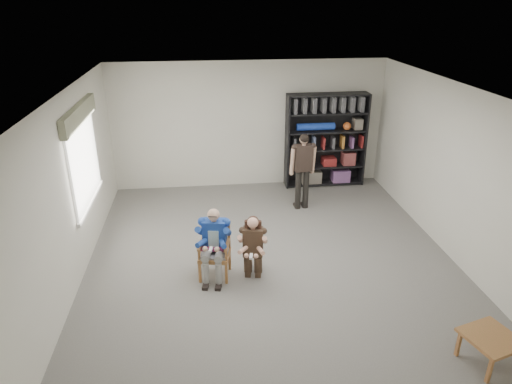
{
  "coord_description": "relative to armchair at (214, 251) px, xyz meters",
  "views": [
    {
      "loc": [
        -1.03,
        -6.28,
        4.07
      ],
      "look_at": [
        -0.2,
        0.6,
        1.05
      ],
      "focal_mm": 32.0,
      "sensor_mm": 36.0,
      "label": 1
    }
  ],
  "objects": [
    {
      "name": "window_left",
      "position": [
        -2.01,
        1.2,
        1.19
      ],
      "size": [
        0.16,
        2.0,
        1.75
      ],
      "primitive_type": null,
      "color": "white",
      "rests_on": "room_shell"
    },
    {
      "name": "room_shell",
      "position": [
        0.94,
        0.2,
        0.96
      ],
      "size": [
        6.0,
        7.0,
        2.8
      ],
      "primitive_type": null,
      "color": "white",
      "rests_on": "ground"
    },
    {
      "name": "armchair",
      "position": [
        0.0,
        0.0,
        0.0
      ],
      "size": [
        0.6,
        0.58,
        0.88
      ],
      "primitive_type": null,
      "rotation": [
        0.0,
        0.0,
        -0.19
      ],
      "color": "olive",
      "rests_on": "floor"
    },
    {
      "name": "kneeling_woman",
      "position": [
        0.58,
        -0.12,
        0.08
      ],
      "size": [
        0.57,
        0.78,
        1.05
      ],
      "primitive_type": null,
      "rotation": [
        0.0,
        0.0,
        -0.19
      ],
      "color": "#39281C",
      "rests_on": "floor"
    },
    {
      "name": "floor",
      "position": [
        0.94,
        0.2,
        -0.44
      ],
      "size": [
        6.0,
        7.0,
        0.01
      ],
      "primitive_type": "cube",
      "color": "slate",
      "rests_on": "ground"
    },
    {
      "name": "standing_man",
      "position": [
        1.86,
        2.27,
        0.35
      ],
      "size": [
        0.52,
        0.32,
        1.59
      ],
      "primitive_type": null,
      "rotation": [
        0.0,
        0.0,
        0.11
      ],
      "color": "#2C221C",
      "rests_on": "floor"
    },
    {
      "name": "bookshelf",
      "position": [
        2.64,
        3.48,
        0.61
      ],
      "size": [
        1.8,
        0.38,
        2.1
      ],
      "primitive_type": null,
      "color": "black",
      "rests_on": "floor"
    },
    {
      "name": "seated_man",
      "position": [
        0.0,
        0.0,
        0.13
      ],
      "size": [
        0.62,
        0.77,
        1.15
      ],
      "primitive_type": null,
      "rotation": [
        0.0,
        0.0,
        -0.19
      ],
      "color": "navy",
      "rests_on": "floor"
    },
    {
      "name": "side_table",
      "position": [
        3.15,
        -2.24,
        -0.24
      ],
      "size": [
        0.71,
        0.71,
        0.4
      ],
      "primitive_type": null,
      "rotation": [
        0.0,
        0.0,
        0.27
      ],
      "color": "olive",
      "rests_on": "floor"
    }
  ]
}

